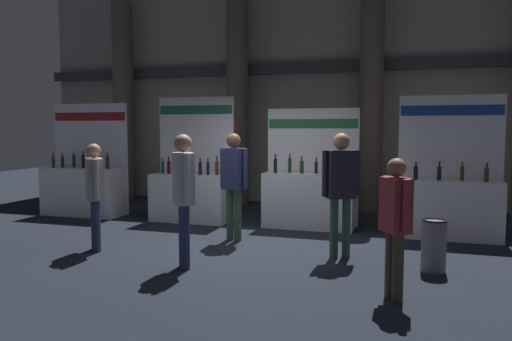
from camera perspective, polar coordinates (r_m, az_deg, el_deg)
The scene contains 12 objects.
ground_plane at distance 8.03m, azimuth -0.94°, elevation -8.70°, with size 28.90×28.90×0.00m, color black.
hall_colonnade at distance 12.28m, azimuth 5.85°, elevation 10.06°, with size 14.45×1.08×6.07m.
exhibitor_booth_0 at distance 11.32m, azimuth -19.39°, elevation -1.77°, with size 1.85×0.66×2.43m.
exhibitor_booth_1 at distance 10.08m, azimuth -7.57°, elevation -2.39°, with size 1.65×0.66×2.53m.
exhibitor_booth_2 at distance 9.41m, azimuth 6.18°, elevation -2.94°, with size 1.79×0.66×2.27m.
exhibitor_booth_3 at distance 9.11m, azimuth 21.56°, elevation -3.46°, with size 1.75×0.66×2.47m.
trash_bin at distance 6.96m, azimuth 19.95°, elevation -8.19°, with size 0.32×0.32×0.70m.
visitor_1 at distance 7.21m, azimuth 9.82°, elevation -1.38°, with size 0.51×0.42×1.82m.
visitor_2 at distance 8.22m, azimuth -2.61°, elevation -0.70°, with size 0.53×0.33×1.81m.
visitor_3 at distance 5.61m, azimuth 15.89°, elevation -5.29°, with size 0.37×0.44×1.57m.
visitor_5 at distance 6.66m, azimuth -8.41°, elevation -2.04°, with size 0.41×0.45×1.81m.
visitor_6 at distance 7.94m, azimuth -18.24°, elevation -1.79°, with size 0.47×0.49×1.66m.
Camera 1 is at (2.45, -7.41, 1.90)m, focal length 34.44 mm.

